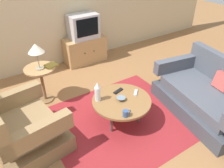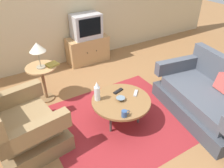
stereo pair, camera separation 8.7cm
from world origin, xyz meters
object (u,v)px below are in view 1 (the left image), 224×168
at_px(couch, 207,97).
at_px(tv_remote_silver, 136,93).
at_px(side_table, 41,77).
at_px(vase, 97,92).
at_px(table_lamp, 36,49).
at_px(mug, 126,113).
at_px(armchair, 22,130).
at_px(television, 83,26).
at_px(tv_remote_dark, 118,91).
at_px(bowl, 121,99).
at_px(book, 51,65).
at_px(coffee_table, 122,101).
at_px(tv_stand, 85,50).

xyz_separation_m(couch, tv_remote_silver, (-1.01, 0.57, 0.13)).
bearing_deg(side_table, vase, -62.60).
xyz_separation_m(table_lamp, mug, (0.65, -1.46, -0.53)).
distance_m(side_table, tv_remote_silver, 1.58).
height_order(armchair, television, television).
height_order(television, tv_remote_dark, television).
xyz_separation_m(couch, tv_remote_dark, (-1.20, 0.75, 0.13)).
distance_m(bowl, book, 1.30).
distance_m(armchair, side_table, 1.06).
xyz_separation_m(armchair, coffee_table, (1.37, -0.29, 0.07)).
bearing_deg(tv_remote_dark, side_table, -63.41).
bearing_deg(table_lamp, tv_remote_dark, -46.83).
bearing_deg(armchair, side_table, 139.83).
bearing_deg(coffee_table, bowl, -170.01).
relative_size(tv_stand, table_lamp, 2.16).
height_order(side_table, tv_remote_silver, side_table).
distance_m(mug, bowl, 0.35).
relative_size(television, tv_remote_silver, 4.23).
xyz_separation_m(mug, tv_remote_silver, (0.43, 0.34, -0.04)).
xyz_separation_m(vase, bowl, (0.28, -0.19, -0.12)).
xyz_separation_m(bowl, tv_remote_silver, (0.29, 0.02, -0.01)).
height_order(couch, tv_remote_silver, couch).
bearing_deg(vase, tv_remote_dark, 1.80).
relative_size(bowl, tv_remote_silver, 0.91).
distance_m(coffee_table, mug, 0.36).
bearing_deg(couch, television, 26.22).
xyz_separation_m(tv_stand, bowl, (-0.49, -2.10, 0.14)).
xyz_separation_m(side_table, bowl, (0.79, -1.17, -0.03)).
relative_size(couch, television, 2.82).
bearing_deg(tv_remote_silver, side_table, 88.96).
bearing_deg(mug, couch, -9.27).
relative_size(side_table, table_lamp, 1.51).
height_order(couch, side_table, couch).
distance_m(tv_stand, book, 1.51).
distance_m(side_table, tv_remote_dark, 1.31).
bearing_deg(television, book, -138.63).
bearing_deg(bowl, television, 76.87).
distance_m(tv_stand, tv_remote_dark, 1.94).
distance_m(armchair, bowl, 1.39).
height_order(television, table_lamp, television).
bearing_deg(tv_stand, armchair, -135.65).
xyz_separation_m(couch, vase, (-1.57, 0.74, 0.27)).
distance_m(side_table, television, 1.62).
height_order(mug, book, book).
bearing_deg(tv_remote_silver, tv_stand, 40.36).
relative_size(armchair, book, 4.83).
bearing_deg(book, bowl, -74.62).
distance_m(couch, table_lamp, 2.78).
relative_size(television, table_lamp, 1.44).
height_order(couch, coffee_table, couch).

